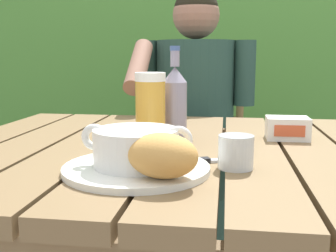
{
  "coord_description": "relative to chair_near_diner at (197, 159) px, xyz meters",
  "views": [
    {
      "loc": [
        0.07,
        -0.96,
        0.97
      ],
      "look_at": [
        -0.04,
        -0.14,
        0.82
      ],
      "focal_mm": 44.19,
      "sensor_mm": 36.0,
      "label": 1
    }
  ],
  "objects": [
    {
      "name": "chair_near_diner",
      "position": [
        0.0,
        0.0,
        0.0
      ],
      "size": [
        0.43,
        0.41,
        1.01
      ],
      "color": "brown",
      "rests_on": "ground_plane"
    },
    {
      "name": "bread_roll",
      "position": [
        0.03,
        -1.22,
        0.31
      ],
      "size": [
        0.14,
        0.12,
        0.08
      ],
      "color": "#D0954A",
      "rests_on": "serving_plate"
    },
    {
      "name": "water_glass_small",
      "position": [
        0.15,
        -1.1,
        0.3
      ],
      "size": [
        0.07,
        0.07,
        0.06
      ],
      "color": "silver",
      "rests_on": "dining_table"
    },
    {
      "name": "serving_plate",
      "position": [
        -0.03,
        -1.15,
        0.27
      ],
      "size": [
        0.27,
        0.27,
        0.01
      ],
      "color": "white",
      "rests_on": "dining_table"
    },
    {
      "name": "table_knife",
      "position": [
        0.09,
        -1.06,
        0.27
      ],
      "size": [
        0.14,
        0.07,
        0.01
      ],
      "color": "silver",
      "rests_on": "dining_table"
    },
    {
      "name": "soup_bowl",
      "position": [
        -0.03,
        -1.15,
        0.31
      ],
      "size": [
        0.21,
        0.16,
        0.08
      ],
      "color": "white",
      "rests_on": "serving_plate"
    },
    {
      "name": "butter_tub",
      "position": [
        0.29,
        -0.8,
        0.29
      ],
      "size": [
        0.11,
        0.08,
        0.06
      ],
      "color": "white",
      "rests_on": "dining_table"
    },
    {
      "name": "beer_glass",
      "position": [
        -0.05,
        -0.9,
        0.35
      ],
      "size": [
        0.07,
        0.07,
        0.17
      ],
      "color": "gold",
      "rests_on": "dining_table"
    },
    {
      "name": "person_eating",
      "position": [
        -0.0,
        -0.2,
        0.24
      ],
      "size": [
        0.48,
        0.47,
        1.23
      ],
      "color": "#26453B",
      "rests_on": "ground_plane"
    },
    {
      "name": "dining_table",
      "position": [
        0.06,
        -0.91,
        0.17
      ],
      "size": [
        1.22,
        0.95,
        0.75
      ],
      "color": "brown",
      "rests_on": "ground_plane"
    },
    {
      "name": "hedge_backdrop",
      "position": [
        0.01,
        0.95,
        0.45
      ],
      "size": [
        3.94,
        0.87,
        2.51
      ],
      "color": "#498335",
      "rests_on": "ground_plane"
    },
    {
      "name": "beer_bottle",
      "position": [
        -0.0,
        -0.84,
        0.36
      ],
      "size": [
        0.06,
        0.06,
        0.24
      ],
      "color": "gray",
      "rests_on": "dining_table"
    }
  ]
}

